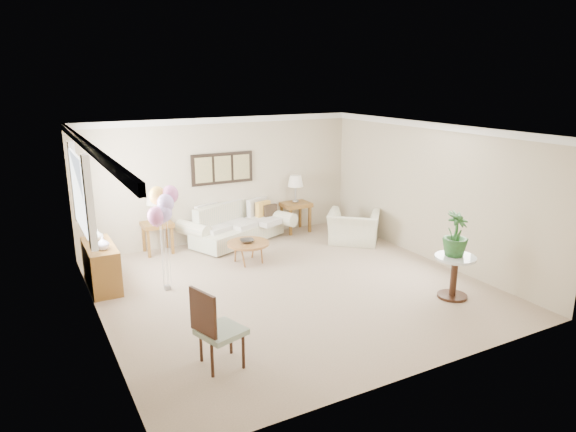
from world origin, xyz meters
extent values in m
plane|color=tan|center=(0.00, 0.00, 0.00)|extent=(6.00, 6.00, 0.00)
cube|color=#BFB298|center=(0.00, 3.00, 1.30)|extent=(6.00, 0.04, 2.60)
cube|color=#BFB298|center=(0.00, -3.00, 1.30)|extent=(6.00, 0.04, 2.60)
cube|color=#BFB298|center=(-3.00, 0.00, 1.30)|extent=(0.04, 6.00, 2.60)
cube|color=#BFB298|center=(3.00, 0.00, 1.30)|extent=(0.04, 6.00, 2.60)
cube|color=white|center=(0.00, 0.00, 2.59)|extent=(6.00, 6.00, 0.02)
cube|color=white|center=(0.00, 2.97, 2.54)|extent=(6.00, 0.06, 0.12)
cube|color=white|center=(-2.97, 0.00, 2.54)|extent=(0.06, 6.00, 0.12)
cube|color=white|center=(2.97, 0.00, 2.54)|extent=(0.06, 6.00, 0.12)
cube|color=white|center=(-2.98, 1.50, 1.65)|extent=(0.04, 1.40, 1.20)
cube|color=white|center=(-2.94, 0.65, 1.65)|extent=(0.10, 0.22, 1.40)
cube|color=white|center=(-2.94, 2.35, 1.65)|extent=(0.10, 0.22, 1.40)
cube|color=black|center=(0.00, 2.97, 1.55)|extent=(1.35, 0.04, 0.65)
cube|color=#8C8C59|center=(-0.42, 2.94, 1.55)|extent=(0.36, 0.02, 0.52)
cube|color=#8C8C59|center=(0.00, 2.94, 1.55)|extent=(0.36, 0.02, 0.52)
cube|color=#8C8C59|center=(0.42, 2.94, 1.55)|extent=(0.36, 0.02, 0.52)
cube|color=beige|center=(0.17, 2.64, 0.20)|extent=(2.21, 1.57, 0.33)
cube|color=beige|center=(0.17, 2.95, 0.58)|extent=(1.96, 0.99, 0.51)
cylinder|color=beige|center=(-0.80, 2.64, 0.42)|extent=(0.60, 0.89, 0.30)
cylinder|color=beige|center=(1.15, 2.64, 0.42)|extent=(0.60, 0.89, 0.30)
cube|color=silver|center=(-0.41, 2.59, 0.41)|extent=(0.77, 0.83, 0.11)
cube|color=silver|center=(0.17, 2.59, 0.41)|extent=(0.77, 0.83, 0.11)
cube|color=silver|center=(0.76, 2.59, 0.41)|extent=(0.77, 0.83, 0.11)
cube|color=#98B6D3|center=(-0.55, 2.75, 0.61)|extent=(0.35, 0.11, 0.35)
cube|color=gold|center=(0.82, 2.75, 0.61)|extent=(0.35, 0.11, 0.35)
cube|color=#33271B|center=(0.96, 2.69, 0.56)|extent=(0.32, 0.09, 0.32)
cube|color=beige|center=(0.17, 2.64, 0.02)|extent=(1.86, 0.74, 0.04)
cube|color=olive|center=(-1.49, 2.77, 0.59)|extent=(0.58, 0.53, 0.08)
cube|color=olive|center=(-1.72, 2.56, 0.27)|extent=(0.05, 0.05, 0.55)
cube|color=olive|center=(-1.26, 2.56, 0.27)|extent=(0.05, 0.05, 0.55)
cube|color=olive|center=(-1.72, 2.99, 0.27)|extent=(0.05, 0.05, 0.55)
cube|color=olive|center=(-1.26, 2.99, 0.27)|extent=(0.05, 0.05, 0.55)
cube|color=olive|center=(1.64, 2.77, 0.62)|extent=(0.61, 0.56, 0.09)
cube|color=olive|center=(1.40, 2.55, 0.29)|extent=(0.06, 0.06, 0.58)
cube|color=olive|center=(1.89, 2.55, 0.29)|extent=(0.06, 0.06, 0.58)
cube|color=olive|center=(1.40, 3.00, 0.29)|extent=(0.06, 0.06, 0.58)
cube|color=olive|center=(1.89, 3.00, 0.29)|extent=(0.06, 0.06, 0.58)
cylinder|color=gray|center=(-1.49, 2.77, 0.66)|extent=(0.14, 0.14, 0.06)
cylinder|color=gray|center=(-1.49, 2.77, 0.84)|extent=(0.04, 0.04, 0.30)
cone|color=silver|center=(-1.49, 2.77, 1.12)|extent=(0.34, 0.34, 0.24)
cylinder|color=gray|center=(1.64, 2.77, 0.70)|extent=(0.14, 0.14, 0.06)
cylinder|color=gray|center=(1.64, 2.77, 0.88)|extent=(0.04, 0.04, 0.31)
cone|color=silver|center=(1.64, 2.77, 1.16)|extent=(0.35, 0.35, 0.25)
cylinder|color=#915E37|center=(-0.14, 1.39, 0.38)|extent=(0.80, 0.80, 0.04)
cylinder|color=#915E37|center=(0.04, 1.58, 0.18)|extent=(0.03, 0.03, 0.36)
cylinder|color=#915E37|center=(-0.33, 1.58, 0.18)|extent=(0.03, 0.03, 0.36)
cylinder|color=#915E37|center=(-0.33, 1.21, 0.18)|extent=(0.03, 0.03, 0.36)
cylinder|color=#915E37|center=(0.04, 1.21, 0.18)|extent=(0.03, 0.03, 0.36)
imported|color=#302C26|center=(-0.17, 1.39, 0.44)|extent=(0.32, 0.32, 0.07)
imported|color=beige|center=(2.30, 1.45, 0.33)|extent=(1.37, 1.36, 0.67)
cylinder|color=silver|center=(2.07, -1.59, 0.67)|extent=(0.64, 0.64, 0.04)
cylinder|color=#341B12|center=(2.07, -1.59, 0.33)|extent=(0.11, 0.11, 0.64)
cylinder|color=#341B12|center=(2.07, -1.59, 0.01)|extent=(0.47, 0.47, 0.01)
imported|color=#274621|center=(2.07, -1.55, 1.04)|extent=(0.48, 0.48, 0.70)
cube|color=gray|center=(-1.89, -1.71, 0.44)|extent=(0.62, 0.62, 0.07)
cylinder|color=#341B12|center=(-2.08, -1.90, 0.20)|extent=(0.04, 0.04, 0.41)
cylinder|color=#341B12|center=(-1.69, -1.90, 0.20)|extent=(0.04, 0.04, 0.41)
cylinder|color=#341B12|center=(-2.08, -1.51, 0.20)|extent=(0.04, 0.04, 0.41)
cylinder|color=#341B12|center=(-1.69, -1.51, 0.20)|extent=(0.04, 0.04, 0.41)
cube|color=#341B12|center=(-2.10, -1.71, 0.74)|extent=(0.18, 0.46, 0.54)
cube|color=olive|center=(-2.76, 1.50, 0.37)|extent=(0.45, 1.20, 0.74)
cube|color=#341B12|center=(-2.75, 1.20, 0.37)|extent=(0.46, 0.02, 0.70)
cube|color=#341B12|center=(-2.75, 1.80, 0.37)|extent=(0.46, 0.02, 0.70)
imported|color=white|center=(-2.74, 1.21, 0.85)|extent=(0.24, 0.24, 0.21)
imported|color=#AFB1AD|center=(-2.74, 1.74, 0.84)|extent=(0.24, 0.24, 0.20)
cube|color=gray|center=(-1.85, 0.87, 0.04)|extent=(0.09, 0.09, 0.08)
ellipsoid|color=#D56BB1|center=(-1.95, 0.82, 1.27)|extent=(0.26, 0.26, 0.30)
cylinder|color=silver|center=(-1.90, 0.85, 0.60)|extent=(0.01, 0.01, 1.04)
ellipsoid|color=#BD9DEB|center=(-1.80, 0.81, 1.47)|extent=(0.26, 0.26, 0.30)
cylinder|color=silver|center=(-1.82, 0.84, 0.70)|extent=(0.01, 0.01, 1.25)
ellipsoid|color=#FFC14E|center=(-1.87, 1.01, 1.57)|extent=(0.26, 0.26, 0.30)
cylinder|color=silver|center=(-1.86, 0.94, 0.75)|extent=(0.01, 0.01, 1.34)
ellipsoid|color=#D56BB1|center=(-1.69, 0.94, 1.58)|extent=(0.26, 0.26, 0.30)
cylinder|color=silver|center=(-1.77, 0.90, 0.75)|extent=(0.01, 0.01, 1.35)
ellipsoid|color=#BD9DEB|center=(-1.85, 0.79, 1.33)|extent=(0.26, 0.26, 0.30)
cylinder|color=silver|center=(-1.85, 0.83, 0.63)|extent=(0.01, 0.01, 1.11)
ellipsoid|color=#D56BB1|center=(-1.98, 0.75, 1.31)|extent=(0.26, 0.26, 0.30)
cylinder|color=silver|center=(-1.91, 0.81, 0.62)|extent=(0.01, 0.01, 1.08)
camera|label=1|loc=(-3.83, -6.99, 3.40)|focal=32.00mm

